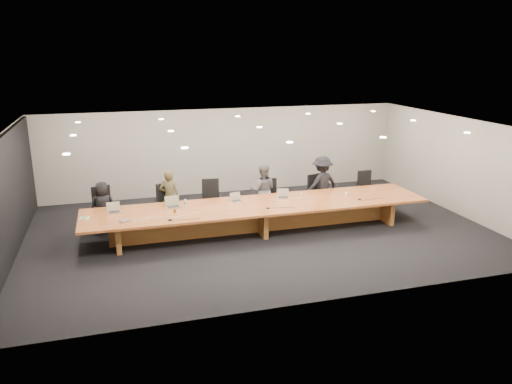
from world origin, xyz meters
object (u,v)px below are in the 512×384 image
chair_mid_right (271,197)px  mic_left (170,220)px  chair_right (318,192)px  laptop_a (114,208)px  chair_far_right (367,188)px  av_box (125,221)px  chair_mid_left (211,200)px  paper_cup_near (302,195)px  mic_right (360,199)px  laptop_c (237,197)px  laptop_d (283,194)px  conference_table (259,213)px  chair_left (168,204)px  water_bottle (185,203)px  paper_cup_far (346,194)px  person_a (103,207)px  person_c (263,190)px  person_d (322,184)px  chair_far_left (105,208)px  mic_center (268,208)px  amber_mug (175,211)px  laptop_b (173,202)px  person_b (170,197)px

chair_mid_right → mic_left: (-3.15, -1.94, 0.25)m
chair_right → laptop_a: size_ratio=3.35×
chair_far_right → av_box: chair_far_right is taller
chair_mid_left → paper_cup_near: 2.54m
chair_mid_right → chair_right: chair_right is taller
mic_left → mic_right: size_ratio=1.06×
laptop_c → laptop_d: bearing=-14.3°
conference_table → chair_left: bearing=151.1°
chair_far_right → conference_table: bearing=-162.4°
water_bottle → paper_cup_far: 4.43m
conference_table → mic_right: mic_right is taller
paper_cup_near → chair_far_right: bearing=19.4°
mic_left → chair_left: bearing=84.9°
person_a → person_c: size_ratio=0.89×
chair_mid_right → laptop_d: bearing=-85.9°
chair_left → laptop_d: bearing=-30.7°
chair_mid_right → person_d: person_d is taller
person_c → paper_cup_far: 2.36m
person_a → mic_right: size_ratio=11.22×
person_a → laptop_d: person_a is taller
chair_far_left → paper_cup_near: 5.31m
person_c → paper_cup_far: size_ratio=15.09×
mic_center → paper_cup_near: bearing=33.1°
water_bottle → amber_mug: bearing=-128.9°
chair_far_right → person_c: 3.38m
chair_far_left → paper_cup_far: bearing=-28.7°
chair_far_left → laptop_a: chair_far_left is taller
laptop_b → paper_cup_far: size_ratio=3.63×
laptop_a → laptop_d: laptop_a is taller
chair_far_right → amber_mug: chair_far_right is taller
chair_far_right → mic_center: 4.10m
person_c → person_d: person_d is taller
paper_cup_near → chair_mid_left: bearing=158.5°
chair_far_right → person_d: bearing=-176.7°
person_d → conference_table: bearing=14.1°
chair_right → person_b: person_b is taller
av_box → mic_right: bearing=-19.9°
laptop_a → mic_right: laptop_a is taller
chair_left → person_b: person_b is taller
paper_cup_near → mic_left: size_ratio=0.62×
chair_mid_left → person_d: 3.31m
chair_mid_left → person_c: (1.49, -0.10, 0.19)m
person_d → laptop_b: bearing=-2.8°
chair_mid_left → av_box: size_ratio=5.04×
laptop_c → paper_cup_near: size_ratio=3.72×
mic_left → person_d: bearing=21.0°
chair_right → amber_mug: bearing=-178.1°
laptop_c → laptop_b: bearing=170.0°
laptop_b → mic_center: bearing=-25.5°
chair_left → av_box: 2.05m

